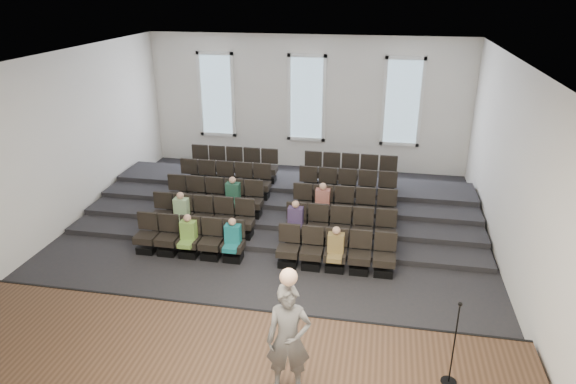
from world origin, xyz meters
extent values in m
plane|color=black|center=(0.00, 0.00, 0.00)|extent=(14.00, 14.00, 0.00)
cube|color=white|center=(0.00, 0.00, 5.01)|extent=(12.00, 14.00, 0.02)
cube|color=white|center=(0.00, 7.02, 2.50)|extent=(12.00, 0.04, 5.00)
cube|color=white|center=(0.00, -7.02, 2.50)|extent=(12.00, 0.04, 5.00)
cube|color=white|center=(-6.02, 0.00, 2.50)|extent=(0.04, 14.00, 5.00)
cube|color=white|center=(6.02, 0.00, 2.50)|extent=(0.04, 14.00, 5.00)
cube|color=#4A311F|center=(0.00, -5.10, 0.25)|extent=(11.80, 3.60, 0.50)
cube|color=black|center=(0.00, -3.33, 0.25)|extent=(11.80, 0.06, 0.52)
cube|color=black|center=(0.00, 2.33, 0.07)|extent=(11.80, 4.80, 0.15)
cube|color=black|center=(0.00, 2.85, 0.15)|extent=(11.80, 3.75, 0.30)
cube|color=black|center=(0.00, 3.38, 0.22)|extent=(11.80, 2.70, 0.45)
cube|color=black|center=(0.00, 3.90, 0.30)|extent=(11.80, 1.65, 0.60)
cube|color=black|center=(-3.13, -0.60, 0.10)|extent=(0.47, 0.43, 0.20)
cube|color=black|center=(-3.13, -0.60, 0.41)|extent=(0.55, 0.50, 0.19)
cube|color=black|center=(-3.13, -0.39, 0.82)|extent=(0.55, 0.08, 0.50)
cube|color=black|center=(-2.53, -0.60, 0.10)|extent=(0.47, 0.43, 0.20)
cube|color=black|center=(-2.53, -0.60, 0.41)|extent=(0.55, 0.50, 0.19)
cube|color=black|center=(-2.53, -0.39, 0.82)|extent=(0.55, 0.08, 0.50)
cube|color=black|center=(-1.93, -0.60, 0.10)|extent=(0.47, 0.43, 0.20)
cube|color=black|center=(-1.93, -0.60, 0.41)|extent=(0.55, 0.50, 0.19)
cube|color=black|center=(-1.93, -0.39, 0.82)|extent=(0.55, 0.08, 0.50)
cube|color=black|center=(-1.33, -0.60, 0.10)|extent=(0.47, 0.43, 0.20)
cube|color=black|center=(-1.33, -0.60, 0.41)|extent=(0.55, 0.50, 0.19)
cube|color=black|center=(-1.33, -0.39, 0.82)|extent=(0.55, 0.08, 0.50)
cube|color=black|center=(-0.73, -0.60, 0.10)|extent=(0.47, 0.43, 0.20)
cube|color=black|center=(-0.73, -0.60, 0.41)|extent=(0.55, 0.50, 0.19)
cube|color=black|center=(-0.73, -0.39, 0.82)|extent=(0.55, 0.08, 0.50)
cube|color=black|center=(0.73, -0.60, 0.10)|extent=(0.47, 0.43, 0.20)
cube|color=black|center=(0.73, -0.60, 0.41)|extent=(0.55, 0.50, 0.19)
cube|color=black|center=(0.73, -0.39, 0.82)|extent=(0.55, 0.08, 0.50)
cube|color=black|center=(1.33, -0.60, 0.10)|extent=(0.47, 0.43, 0.20)
cube|color=black|center=(1.33, -0.60, 0.41)|extent=(0.55, 0.50, 0.19)
cube|color=black|center=(1.33, -0.39, 0.82)|extent=(0.55, 0.08, 0.50)
cube|color=black|center=(1.93, -0.60, 0.10)|extent=(0.47, 0.43, 0.20)
cube|color=black|center=(1.93, -0.60, 0.41)|extent=(0.55, 0.50, 0.19)
cube|color=black|center=(1.93, -0.39, 0.82)|extent=(0.55, 0.08, 0.50)
cube|color=black|center=(2.53, -0.60, 0.10)|extent=(0.47, 0.43, 0.20)
cube|color=black|center=(2.53, -0.60, 0.41)|extent=(0.55, 0.50, 0.19)
cube|color=black|center=(2.53, -0.39, 0.82)|extent=(0.55, 0.08, 0.50)
cube|color=black|center=(3.13, -0.60, 0.10)|extent=(0.47, 0.43, 0.20)
cube|color=black|center=(3.13, -0.60, 0.41)|extent=(0.55, 0.50, 0.19)
cube|color=black|center=(3.13, -0.39, 0.82)|extent=(0.55, 0.08, 0.50)
cube|color=black|center=(-3.13, 0.45, 0.25)|extent=(0.47, 0.43, 0.20)
cube|color=black|center=(-3.13, 0.45, 0.56)|extent=(0.55, 0.50, 0.19)
cube|color=black|center=(-3.13, 0.66, 0.97)|extent=(0.55, 0.08, 0.50)
cube|color=black|center=(-2.53, 0.45, 0.25)|extent=(0.47, 0.43, 0.20)
cube|color=black|center=(-2.53, 0.45, 0.56)|extent=(0.55, 0.50, 0.19)
cube|color=black|center=(-2.53, 0.66, 0.97)|extent=(0.55, 0.08, 0.50)
cube|color=black|center=(-1.93, 0.45, 0.25)|extent=(0.47, 0.43, 0.20)
cube|color=black|center=(-1.93, 0.45, 0.56)|extent=(0.55, 0.50, 0.19)
cube|color=black|center=(-1.93, 0.66, 0.97)|extent=(0.55, 0.08, 0.50)
cube|color=black|center=(-1.33, 0.45, 0.25)|extent=(0.47, 0.43, 0.20)
cube|color=black|center=(-1.33, 0.45, 0.56)|extent=(0.55, 0.50, 0.19)
cube|color=black|center=(-1.33, 0.66, 0.97)|extent=(0.55, 0.08, 0.50)
cube|color=black|center=(-0.73, 0.45, 0.25)|extent=(0.47, 0.43, 0.20)
cube|color=black|center=(-0.73, 0.45, 0.56)|extent=(0.55, 0.50, 0.19)
cube|color=black|center=(-0.73, 0.66, 0.97)|extent=(0.55, 0.08, 0.50)
cube|color=black|center=(0.73, 0.45, 0.25)|extent=(0.47, 0.43, 0.20)
cube|color=black|center=(0.73, 0.45, 0.56)|extent=(0.55, 0.50, 0.19)
cube|color=black|center=(0.73, 0.66, 0.97)|extent=(0.55, 0.08, 0.50)
cube|color=black|center=(1.33, 0.45, 0.25)|extent=(0.47, 0.43, 0.20)
cube|color=black|center=(1.33, 0.45, 0.56)|extent=(0.55, 0.50, 0.19)
cube|color=black|center=(1.33, 0.66, 0.97)|extent=(0.55, 0.08, 0.50)
cube|color=black|center=(1.93, 0.45, 0.25)|extent=(0.47, 0.43, 0.20)
cube|color=black|center=(1.93, 0.45, 0.56)|extent=(0.55, 0.50, 0.19)
cube|color=black|center=(1.93, 0.66, 0.97)|extent=(0.55, 0.08, 0.50)
cube|color=black|center=(2.53, 0.45, 0.25)|extent=(0.47, 0.43, 0.20)
cube|color=black|center=(2.53, 0.45, 0.56)|extent=(0.55, 0.50, 0.19)
cube|color=black|center=(2.53, 0.66, 0.97)|extent=(0.55, 0.08, 0.50)
cube|color=black|center=(3.13, 0.45, 0.25)|extent=(0.47, 0.43, 0.20)
cube|color=black|center=(3.13, 0.45, 0.56)|extent=(0.55, 0.50, 0.19)
cube|color=black|center=(3.13, 0.66, 0.97)|extent=(0.55, 0.08, 0.50)
cube|color=black|center=(-3.13, 1.50, 0.40)|extent=(0.47, 0.42, 0.20)
cube|color=black|center=(-3.13, 1.50, 0.71)|extent=(0.55, 0.50, 0.19)
cube|color=black|center=(-3.13, 1.71, 1.12)|extent=(0.55, 0.08, 0.50)
cube|color=black|center=(-2.53, 1.50, 0.40)|extent=(0.47, 0.42, 0.20)
cube|color=black|center=(-2.53, 1.50, 0.71)|extent=(0.55, 0.50, 0.19)
cube|color=black|center=(-2.53, 1.71, 1.12)|extent=(0.55, 0.08, 0.50)
cube|color=black|center=(-1.93, 1.50, 0.40)|extent=(0.47, 0.42, 0.20)
cube|color=black|center=(-1.93, 1.50, 0.71)|extent=(0.55, 0.50, 0.19)
cube|color=black|center=(-1.93, 1.71, 1.12)|extent=(0.55, 0.08, 0.50)
cube|color=black|center=(-1.33, 1.50, 0.40)|extent=(0.47, 0.42, 0.20)
cube|color=black|center=(-1.33, 1.50, 0.71)|extent=(0.55, 0.50, 0.19)
cube|color=black|center=(-1.33, 1.71, 1.12)|extent=(0.55, 0.08, 0.50)
cube|color=black|center=(-0.73, 1.50, 0.40)|extent=(0.47, 0.42, 0.20)
cube|color=black|center=(-0.73, 1.50, 0.71)|extent=(0.55, 0.50, 0.19)
cube|color=black|center=(-0.73, 1.71, 1.12)|extent=(0.55, 0.08, 0.50)
cube|color=black|center=(0.73, 1.50, 0.40)|extent=(0.47, 0.42, 0.20)
cube|color=black|center=(0.73, 1.50, 0.71)|extent=(0.55, 0.50, 0.19)
cube|color=black|center=(0.73, 1.71, 1.12)|extent=(0.55, 0.08, 0.50)
cube|color=black|center=(1.33, 1.50, 0.40)|extent=(0.47, 0.42, 0.20)
cube|color=black|center=(1.33, 1.50, 0.71)|extent=(0.55, 0.50, 0.19)
cube|color=black|center=(1.33, 1.71, 1.12)|extent=(0.55, 0.08, 0.50)
cube|color=black|center=(1.93, 1.50, 0.40)|extent=(0.47, 0.42, 0.20)
cube|color=black|center=(1.93, 1.50, 0.71)|extent=(0.55, 0.50, 0.19)
cube|color=black|center=(1.93, 1.71, 1.12)|extent=(0.55, 0.08, 0.50)
cube|color=black|center=(2.53, 1.50, 0.40)|extent=(0.47, 0.42, 0.20)
cube|color=black|center=(2.53, 1.50, 0.71)|extent=(0.55, 0.50, 0.19)
cube|color=black|center=(2.53, 1.71, 1.12)|extent=(0.55, 0.08, 0.50)
cube|color=black|center=(3.13, 1.50, 0.40)|extent=(0.47, 0.42, 0.20)
cube|color=black|center=(3.13, 1.50, 0.71)|extent=(0.55, 0.50, 0.19)
cube|color=black|center=(3.13, 1.71, 1.12)|extent=(0.55, 0.08, 0.50)
cube|color=black|center=(-3.13, 2.55, 0.55)|extent=(0.47, 0.42, 0.20)
cube|color=black|center=(-3.13, 2.55, 0.86)|extent=(0.55, 0.50, 0.19)
cube|color=black|center=(-3.13, 2.76, 1.27)|extent=(0.55, 0.08, 0.50)
cube|color=black|center=(-2.53, 2.55, 0.55)|extent=(0.47, 0.42, 0.20)
cube|color=black|center=(-2.53, 2.55, 0.86)|extent=(0.55, 0.50, 0.19)
cube|color=black|center=(-2.53, 2.76, 1.27)|extent=(0.55, 0.08, 0.50)
cube|color=black|center=(-1.93, 2.55, 0.55)|extent=(0.47, 0.42, 0.20)
cube|color=black|center=(-1.93, 2.55, 0.86)|extent=(0.55, 0.50, 0.19)
cube|color=black|center=(-1.93, 2.76, 1.27)|extent=(0.55, 0.08, 0.50)
cube|color=black|center=(-1.33, 2.55, 0.55)|extent=(0.47, 0.42, 0.20)
cube|color=black|center=(-1.33, 2.55, 0.86)|extent=(0.55, 0.50, 0.19)
cube|color=black|center=(-1.33, 2.76, 1.27)|extent=(0.55, 0.08, 0.50)
cube|color=black|center=(-0.73, 2.55, 0.55)|extent=(0.47, 0.42, 0.20)
cube|color=black|center=(-0.73, 2.55, 0.86)|extent=(0.55, 0.50, 0.19)
cube|color=black|center=(-0.73, 2.76, 1.27)|extent=(0.55, 0.08, 0.50)
cube|color=black|center=(0.73, 2.55, 0.55)|extent=(0.47, 0.42, 0.20)
cube|color=black|center=(0.73, 2.55, 0.86)|extent=(0.55, 0.50, 0.19)
cube|color=black|center=(0.73, 2.76, 1.27)|extent=(0.55, 0.08, 0.50)
cube|color=black|center=(1.33, 2.55, 0.55)|extent=(0.47, 0.42, 0.20)
cube|color=black|center=(1.33, 2.55, 0.86)|extent=(0.55, 0.50, 0.19)
cube|color=black|center=(1.33, 2.76, 1.27)|extent=(0.55, 0.08, 0.50)
cube|color=black|center=(1.93, 2.55, 0.55)|extent=(0.47, 0.42, 0.20)
cube|color=black|center=(1.93, 2.55, 0.86)|extent=(0.55, 0.50, 0.19)
cube|color=black|center=(1.93, 2.76, 1.27)|extent=(0.55, 0.08, 0.50)
cube|color=black|center=(2.53, 2.55, 0.55)|extent=(0.47, 0.42, 0.20)
cube|color=black|center=(2.53, 2.55, 0.86)|extent=(0.55, 0.50, 0.19)
cube|color=black|center=(2.53, 2.76, 1.27)|extent=(0.55, 0.08, 0.50)
cube|color=black|center=(3.13, 2.55, 0.55)|extent=(0.47, 0.42, 0.20)
cube|color=black|center=(3.13, 2.55, 0.86)|extent=(0.55, 0.50, 0.19)
cube|color=black|center=(3.13, 2.76, 1.27)|extent=(0.55, 0.08, 0.50)
cube|color=black|center=(-3.13, 3.60, 0.70)|extent=(0.47, 0.42, 0.20)
cube|color=black|center=(-3.13, 3.60, 1.01)|extent=(0.55, 0.50, 0.19)
cube|color=black|center=(-3.13, 3.81, 1.42)|extent=(0.55, 0.08, 0.50)
cube|color=black|center=(-2.53, 3.60, 0.70)|extent=(0.47, 0.42, 0.20)
cube|color=black|center=(-2.53, 3.60, 1.01)|extent=(0.55, 0.50, 0.19)
cube|color=black|center=(-2.53, 3.81, 1.42)|extent=(0.55, 0.08, 0.50)
cube|color=black|center=(-1.93, 3.60, 0.70)|extent=(0.47, 0.42, 0.20)
cube|color=black|center=(-1.93, 3.60, 1.01)|extent=(0.55, 0.50, 0.19)
cube|color=black|center=(-1.93, 3.81, 1.42)|extent=(0.55, 0.08, 0.50)
cube|color=black|center=(-1.33, 3.60, 0.70)|extent=(0.47, 0.42, 0.20)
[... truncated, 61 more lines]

